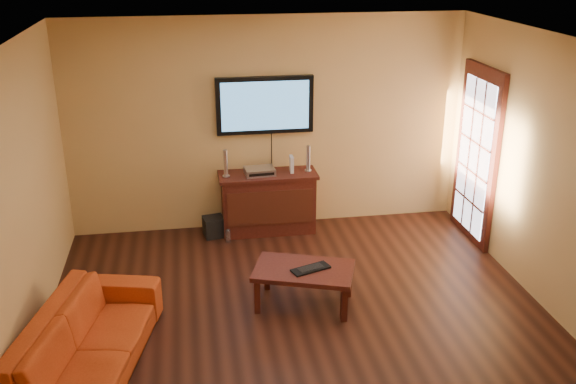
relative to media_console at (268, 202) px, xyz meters
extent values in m
plane|color=black|center=(0.04, -2.26, -0.39)|extent=(5.00, 5.00, 0.00)
plane|color=tan|center=(0.04, 0.24, 0.96)|extent=(5.00, 0.00, 5.00)
plane|color=tan|center=(-2.46, -2.26, 0.96)|extent=(0.00, 5.00, 5.00)
plane|color=tan|center=(2.54, -2.26, 0.96)|extent=(0.00, 5.00, 5.00)
plane|color=white|center=(0.04, -2.26, 2.31)|extent=(5.00, 5.00, 0.00)
cube|color=#38110C|center=(2.50, -0.56, 0.66)|extent=(0.06, 1.02, 2.22)
cube|color=white|center=(2.46, -0.56, 0.66)|extent=(0.01, 0.79, 1.89)
cube|color=#38110C|center=(0.00, 0.01, -0.02)|extent=(1.17, 0.44, 0.74)
cube|color=black|center=(0.00, -0.22, 0.01)|extent=(1.07, 0.02, 0.45)
cube|color=#38110C|center=(0.00, 0.01, 0.37)|extent=(1.24, 0.47, 0.04)
cube|color=black|center=(0.00, 0.20, 1.22)|extent=(1.21, 0.07, 0.72)
cube|color=#4885BC|center=(0.00, 0.16, 1.22)|extent=(1.09, 0.01, 0.61)
cube|color=#38110C|center=(0.12, -1.85, 0.00)|extent=(1.14, 0.89, 0.05)
cube|color=#38110C|center=(-0.38, -1.93, -0.21)|extent=(0.06, 0.06, 0.37)
cube|color=#38110C|center=(0.45, -2.22, -0.21)|extent=(0.06, 0.06, 0.37)
cube|color=#38110C|center=(-0.22, -1.48, -0.21)|extent=(0.06, 0.06, 0.37)
cube|color=#38110C|center=(0.61, -1.77, -0.21)|extent=(0.06, 0.06, 0.37)
imported|color=#B43D14|center=(-1.94, -2.68, 0.01)|extent=(1.06, 2.13, 0.80)
cylinder|color=silver|center=(-0.52, -0.02, 0.40)|extent=(0.09, 0.09, 0.01)
cylinder|color=silver|center=(-0.52, -0.02, 0.57)|extent=(0.05, 0.05, 0.33)
cylinder|color=silver|center=(0.52, 0.03, 0.40)|extent=(0.09, 0.09, 0.01)
cylinder|color=silver|center=(0.52, 0.03, 0.56)|extent=(0.05, 0.05, 0.32)
cube|color=silver|center=(-0.10, -0.01, 0.43)|extent=(0.39, 0.29, 0.08)
cube|color=white|center=(0.30, 0.02, 0.49)|extent=(0.05, 0.15, 0.21)
cube|color=black|center=(-0.70, -0.05, -0.27)|extent=(0.29, 0.29, 0.25)
cylinder|color=white|center=(-0.54, -0.27, -0.31)|extent=(0.06, 0.06, 0.16)
sphere|color=white|center=(-0.54, -0.27, -0.23)|extent=(0.03, 0.03, 0.03)
cube|color=black|center=(0.18, -1.89, 0.03)|extent=(0.43, 0.28, 0.02)
cube|color=black|center=(0.18, -1.89, 0.04)|extent=(0.28, 0.19, 0.01)
camera|label=1|loc=(-0.97, -7.50, 3.12)|focal=40.00mm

